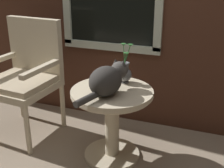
% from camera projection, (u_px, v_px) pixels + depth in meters
% --- Properties ---
extents(ground_plane, '(6.00, 6.00, 0.00)m').
position_uv_depth(ground_plane, '(89.00, 159.00, 2.44)').
color(ground_plane, gray).
extents(wicker_side_table, '(0.63, 0.63, 0.58)m').
position_uv_depth(wicker_side_table, '(112.00, 111.00, 2.34)').
color(wicker_side_table, beige).
rests_on(wicker_side_table, ground_plane).
extents(wicker_chair, '(0.59, 0.59, 1.03)m').
position_uv_depth(wicker_chair, '(26.00, 73.00, 2.69)').
color(wicker_chair, beige).
rests_on(wicker_chair, ground_plane).
extents(cat, '(0.28, 0.54, 0.23)m').
position_uv_depth(cat, '(107.00, 80.00, 2.16)').
color(cat, '#33302D').
rests_on(cat, wicker_side_table).
extents(pewter_vase_with_ivy, '(0.12, 0.12, 0.31)m').
position_uv_depth(pewter_vase_with_ivy, '(125.00, 72.00, 2.39)').
color(pewter_vase_with_ivy, slate).
rests_on(pewter_vase_with_ivy, wicker_side_table).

